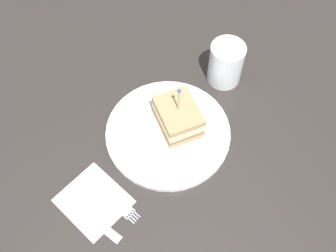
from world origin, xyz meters
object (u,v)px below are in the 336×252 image
plate (168,133)px  fork (119,204)px  knife (97,222)px  sandwich_half_center (178,117)px  drink_glass (226,65)px  napkin (94,201)px

plate → fork: 17.04cm
fork → knife: (2.40, -4.27, 0.00)cm
knife → sandwich_half_center: bearing=129.2°
drink_glass → fork: drink_glass is taller
plate → knife: 21.81cm
sandwich_half_center → knife: 24.48cm
drink_glass → napkin: size_ratio=0.82×
sandwich_half_center → drink_glass: (-9.66, 12.82, 0.36)cm
plate → sandwich_half_center: sandwich_half_center is taller
sandwich_half_center → napkin: bearing=-59.2°
drink_glass → fork: 35.65cm
drink_glass → napkin: bearing=-56.6°
drink_glass → plate: bearing=-54.7°
drink_glass → napkin: 38.07cm
sandwich_half_center → napkin: (11.19, -18.76, -3.82)cm
fork → napkin: bearing=-111.7°
sandwich_half_center → fork: (12.88, -14.49, -3.72)cm
napkin → knife: (4.09, -0.01, 0.10)cm
plate → fork: bearing=-45.9°
knife → napkin: bearing=179.9°
plate → napkin: size_ratio=2.14×
sandwich_half_center → plate: bearing=-65.7°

